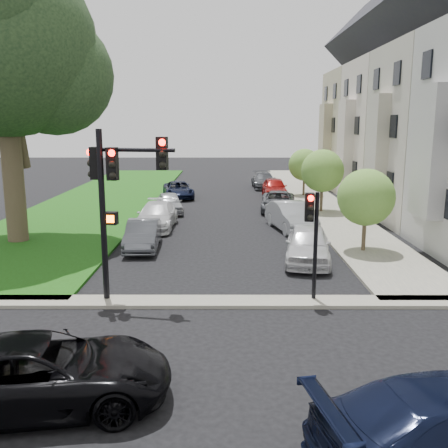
{
  "coord_description": "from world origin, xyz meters",
  "views": [
    {
      "loc": [
        0.04,
        -13.17,
        5.71
      ],
      "look_at": [
        0.0,
        5.0,
        2.0
      ],
      "focal_mm": 40.0,
      "sensor_mm": 36.0,
      "label": 1
    }
  ],
  "objects_px": {
    "eucalyptus": "(1,44)",
    "car_parked_3": "(274,188)",
    "car_parked_2": "(278,202)",
    "small_tree_a": "(366,197)",
    "car_parked_8": "(178,190)",
    "traffic_signal_secondary": "(312,226)",
    "small_tree_c": "(304,165)",
    "car_parked_1": "(291,216)",
    "car_parked_6": "(157,216)",
    "traffic_signal_main": "(116,185)",
    "small_tree_b": "(322,171)",
    "car_parked_4": "(264,180)",
    "car_cross_near": "(40,373)",
    "car_parked_0": "(308,245)",
    "car_parked_5": "(143,235)",
    "car_parked_7": "(169,203)"
  },
  "relations": [
    {
      "from": "small_tree_b",
      "to": "car_parked_2",
      "type": "bearing_deg",
      "value": 168.0
    },
    {
      "from": "eucalyptus",
      "to": "car_cross_near",
      "type": "xyz_separation_m",
      "value": [
        6.31,
        -14.17,
        -8.43
      ]
    },
    {
      "from": "car_cross_near",
      "to": "traffic_signal_main",
      "type": "bearing_deg",
      "value": -12.93
    },
    {
      "from": "car_parked_6",
      "to": "car_parked_2",
      "type": "bearing_deg",
      "value": 37.67
    },
    {
      "from": "eucalyptus",
      "to": "car_parked_1",
      "type": "height_order",
      "value": "eucalyptus"
    },
    {
      "from": "small_tree_a",
      "to": "car_parked_2",
      "type": "height_order",
      "value": "small_tree_a"
    },
    {
      "from": "car_parked_1",
      "to": "car_parked_4",
      "type": "height_order",
      "value": "car_parked_1"
    },
    {
      "from": "small_tree_a",
      "to": "traffic_signal_main",
      "type": "relative_size",
      "value": 0.68
    },
    {
      "from": "eucalyptus",
      "to": "car_parked_0",
      "type": "height_order",
      "value": "eucalyptus"
    },
    {
      "from": "small_tree_a",
      "to": "car_parked_4",
      "type": "relative_size",
      "value": 0.78
    },
    {
      "from": "eucalyptus",
      "to": "car_parked_3",
      "type": "distance_m",
      "value": 22.06
    },
    {
      "from": "car_parked_3",
      "to": "small_tree_b",
      "type": "bearing_deg",
      "value": -70.93
    },
    {
      "from": "car_parked_5",
      "to": "car_parked_6",
      "type": "distance_m",
      "value": 4.55
    },
    {
      "from": "car_parked_1",
      "to": "car_parked_7",
      "type": "height_order",
      "value": "car_parked_1"
    },
    {
      "from": "traffic_signal_main",
      "to": "traffic_signal_secondary",
      "type": "distance_m",
      "value": 6.29
    },
    {
      "from": "eucalyptus",
      "to": "car_parked_1",
      "type": "relative_size",
      "value": 2.9
    },
    {
      "from": "small_tree_a",
      "to": "car_parked_8",
      "type": "bearing_deg",
      "value": 120.74
    },
    {
      "from": "small_tree_a",
      "to": "car_parked_5",
      "type": "bearing_deg",
      "value": 176.25
    },
    {
      "from": "small_tree_b",
      "to": "car_parked_7",
      "type": "height_order",
      "value": "small_tree_b"
    },
    {
      "from": "small_tree_c",
      "to": "traffic_signal_secondary",
      "type": "height_order",
      "value": "small_tree_c"
    },
    {
      "from": "traffic_signal_secondary",
      "to": "car_parked_5",
      "type": "height_order",
      "value": "traffic_signal_secondary"
    },
    {
      "from": "car_parked_2",
      "to": "car_parked_7",
      "type": "height_order",
      "value": "car_parked_7"
    },
    {
      "from": "traffic_signal_secondary",
      "to": "small_tree_c",
      "type": "bearing_deg",
      "value": 81.73
    },
    {
      "from": "car_parked_2",
      "to": "car_parked_3",
      "type": "relative_size",
      "value": 1.06
    },
    {
      "from": "small_tree_b",
      "to": "traffic_signal_main",
      "type": "xyz_separation_m",
      "value": [
        -9.57,
        -16.16,
        1.11
      ]
    },
    {
      "from": "car_parked_4",
      "to": "car_parked_6",
      "type": "xyz_separation_m",
      "value": [
        -7.16,
        -17.08,
        0.01
      ]
    },
    {
      "from": "car_parked_7",
      "to": "small_tree_c",
      "type": "bearing_deg",
      "value": 26.13
    },
    {
      "from": "car_parked_1",
      "to": "car_parked_6",
      "type": "xyz_separation_m",
      "value": [
        -7.29,
        0.51,
        -0.06
      ]
    },
    {
      "from": "traffic_signal_main",
      "to": "car_parked_8",
      "type": "distance_m",
      "value": 22.78
    },
    {
      "from": "traffic_signal_secondary",
      "to": "car_cross_near",
      "type": "xyz_separation_m",
      "value": [
        -6.5,
        -6.09,
        -1.76
      ]
    },
    {
      "from": "car_cross_near",
      "to": "car_parked_8",
      "type": "xyz_separation_m",
      "value": [
        0.16,
        28.69,
        -0.1
      ]
    },
    {
      "from": "small_tree_b",
      "to": "car_parked_4",
      "type": "relative_size",
      "value": 0.85
    },
    {
      "from": "car_cross_near",
      "to": "car_parked_2",
      "type": "distance_m",
      "value": 23.98
    },
    {
      "from": "eucalyptus",
      "to": "car_parked_5",
      "type": "height_order",
      "value": "eucalyptus"
    },
    {
      "from": "traffic_signal_main",
      "to": "car_parked_3",
      "type": "relative_size",
      "value": 1.25
    },
    {
      "from": "car_parked_1",
      "to": "car_parked_5",
      "type": "distance_m",
      "value": 8.35
    },
    {
      "from": "traffic_signal_secondary",
      "to": "eucalyptus",
      "type": "bearing_deg",
      "value": 147.75
    },
    {
      "from": "small_tree_c",
      "to": "car_parked_2",
      "type": "relative_size",
      "value": 0.8
    },
    {
      "from": "car_parked_5",
      "to": "car_parked_4",
      "type": "bearing_deg",
      "value": 68.61
    },
    {
      "from": "small_tree_b",
      "to": "traffic_signal_main",
      "type": "height_order",
      "value": "traffic_signal_main"
    },
    {
      "from": "car_parked_5",
      "to": "car_parked_6",
      "type": "height_order",
      "value": "car_parked_6"
    },
    {
      "from": "traffic_signal_secondary",
      "to": "car_parked_8",
      "type": "bearing_deg",
      "value": 105.67
    },
    {
      "from": "car_parked_8",
      "to": "car_parked_0",
      "type": "bearing_deg",
      "value": -79.11
    },
    {
      "from": "small_tree_a",
      "to": "car_parked_8",
      "type": "xyz_separation_m",
      "value": [
        -9.75,
        16.39,
        -1.86
      ]
    },
    {
      "from": "car_parked_0",
      "to": "car_parked_8",
      "type": "height_order",
      "value": "car_parked_0"
    },
    {
      "from": "small_tree_c",
      "to": "car_parked_8",
      "type": "bearing_deg",
      "value": -174.96
    },
    {
      "from": "car_parked_2",
      "to": "car_parked_4",
      "type": "distance_m",
      "value": 11.71
    },
    {
      "from": "small_tree_a",
      "to": "car_parked_1",
      "type": "height_order",
      "value": "small_tree_a"
    },
    {
      "from": "car_parked_5",
      "to": "small_tree_c",
      "type": "bearing_deg",
      "value": 56.11
    },
    {
      "from": "traffic_signal_secondary",
      "to": "car_parked_4",
      "type": "bearing_deg",
      "value": 88.66
    }
  ]
}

